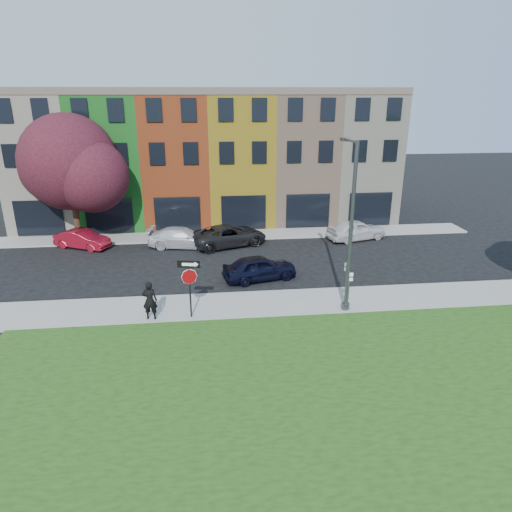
{
  "coord_description": "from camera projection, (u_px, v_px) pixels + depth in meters",
  "views": [
    {
      "loc": [
        -2.77,
        -17.71,
        10.14
      ],
      "look_at": [
        -0.38,
        4.0,
        2.3
      ],
      "focal_mm": 32.0,
      "sensor_mm": 36.0,
      "label": 1
    }
  ],
  "objects": [
    {
      "name": "sidewalk_near",
      "position": [
        304.0,
        302.0,
        23.28
      ],
      "size": [
        40.0,
        3.0,
        0.12
      ],
      "primitive_type": "cube",
      "color": "gray",
      "rests_on": "ground"
    },
    {
      "name": "parked_car_silver",
      "position": [
        182.0,
        238.0,
        31.52
      ],
      "size": [
        3.19,
        5.22,
        1.36
      ],
      "primitive_type": "imported",
      "rotation": [
        0.0,
        0.0,
        1.43
      ],
      "color": "silver",
      "rests_on": "ground"
    },
    {
      "name": "street_lamp",
      "position": [
        350.0,
        228.0,
        21.23
      ],
      "size": [
        0.4,
        2.58,
        8.08
      ],
      "rotation": [
        0.0,
        0.0,
        -0.02
      ],
      "color": "#46484B",
      "rests_on": "sidewalk_near"
    },
    {
      "name": "stop_sign",
      "position": [
        189.0,
        277.0,
        20.94
      ],
      "size": [
        1.04,
        0.22,
        2.83
      ],
      "rotation": [
        0.0,
        0.0,
        -0.17
      ],
      "color": "black",
      "rests_on": "sidewalk_near"
    },
    {
      "name": "sedan_near",
      "position": [
        260.0,
        268.0,
        26.01
      ],
      "size": [
        3.66,
        5.0,
        1.44
      ],
      "primitive_type": "imported",
      "rotation": [
        0.0,
        0.0,
        1.81
      ],
      "color": "black",
      "rests_on": "ground"
    },
    {
      "name": "rowhouse_block",
      "position": [
        208.0,
        158.0,
        38.16
      ],
      "size": [
        30.0,
        10.12,
        10.0
      ],
      "color": "beige",
      "rests_on": "ground"
    },
    {
      "name": "sidewalk_far",
      "position": [
        205.0,
        236.0,
        33.99
      ],
      "size": [
        40.0,
        2.4,
        0.12
      ],
      "primitive_type": "cube",
      "color": "gray",
      "rests_on": "ground"
    },
    {
      "name": "tree_purple",
      "position": [
        71.0,
        164.0,
        31.18
      ],
      "size": [
        7.85,
        6.87,
        8.82
      ],
      "color": "black",
      "rests_on": "sidewalk_far"
    },
    {
      "name": "parking_sign_b",
      "position": [
        349.0,
        285.0,
        21.99
      ],
      "size": [
        0.32,
        0.1,
        1.98
      ],
      "rotation": [
        0.0,
        0.0,
        -0.1
      ],
      "color": "#46484B",
      "rests_on": "sidewalk_near"
    },
    {
      "name": "parked_car_white",
      "position": [
        356.0,
        230.0,
        33.11
      ],
      "size": [
        4.08,
        5.28,
        1.48
      ],
      "primitive_type": "imported",
      "rotation": [
        0.0,
        0.0,
        1.85
      ],
      "color": "silver",
      "rests_on": "ground"
    },
    {
      "name": "ground",
      "position": [
        274.0,
        334.0,
        20.28
      ],
      "size": [
        120.0,
        120.0,
        0.0
      ],
      "primitive_type": "plane",
      "color": "black",
      "rests_on": "ground"
    },
    {
      "name": "parked_car_red",
      "position": [
        82.0,
        239.0,
        31.33
      ],
      "size": [
        4.29,
        4.9,
        1.28
      ],
      "primitive_type": "imported",
      "rotation": [
        0.0,
        0.0,
        1.14
      ],
      "color": "maroon",
      "rests_on": "ground"
    },
    {
      "name": "parking_sign_a",
      "position": [
        346.0,
        277.0,
        22.31
      ],
      "size": [
        0.3,
        0.16,
        2.43
      ],
      "rotation": [
        0.0,
        0.0,
        0.41
      ],
      "color": "#46484B",
      "rests_on": "sidewalk_near"
    },
    {
      "name": "parked_car_dark",
      "position": [
        229.0,
        235.0,
        31.84
      ],
      "size": [
        5.73,
        6.8,
        1.47
      ],
      "primitive_type": "imported",
      "rotation": [
        0.0,
        0.0,
        1.91
      ],
      "color": "black",
      "rests_on": "ground"
    },
    {
      "name": "man",
      "position": [
        150.0,
        300.0,
        21.13
      ],
      "size": [
        0.76,
        0.56,
        1.88
      ],
      "primitive_type": "imported",
      "rotation": [
        0.0,
        0.0,
        3.06
      ],
      "color": "black",
      "rests_on": "sidewalk_near"
    }
  ]
}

